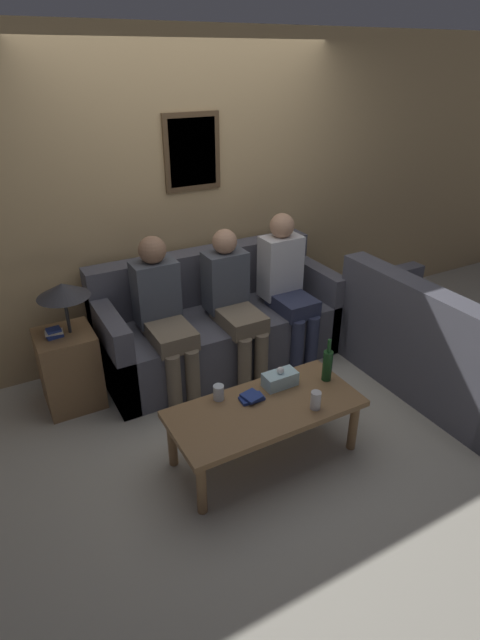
{
  "coord_description": "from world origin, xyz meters",
  "views": [
    {
      "loc": [
        -1.67,
        -2.9,
        2.38
      ],
      "look_at": [
        -0.15,
        -0.16,
        0.71
      ],
      "focal_mm": 28.0,
      "sensor_mm": 36.0,
      "label": 1
    }
  ],
  "objects_px": {
    "wine_bottle": "(327,365)",
    "drinking_glass": "(219,392)",
    "couch_main": "(218,325)",
    "person_middle": "(233,299)",
    "coffee_table": "(265,413)",
    "person_right": "(287,282)",
    "couch_side": "(440,350)",
    "person_left": "(163,310)"
  },
  "relations": [
    {
      "from": "wine_bottle",
      "to": "person_right",
      "type": "bearing_deg",
      "value": 71.49
    },
    {
      "from": "person_middle",
      "to": "couch_side",
      "type": "bearing_deg",
      "value": -38.44
    },
    {
      "from": "coffee_table",
      "to": "person_middle",
      "type": "height_order",
      "value": "person_middle"
    },
    {
      "from": "couch_main",
      "to": "person_middle",
      "type": "xyz_separation_m",
      "value": [
        0.04,
        -0.2,
        0.32
      ]
    },
    {
      "from": "drinking_glass",
      "to": "person_right",
      "type": "distance_m",
      "value": 1.41
    },
    {
      "from": "drinking_glass",
      "to": "couch_side",
      "type": "bearing_deg",
      "value": -5.56
    },
    {
      "from": "wine_bottle",
      "to": "drinking_glass",
      "type": "xyz_separation_m",
      "value": [
        -0.75,
        0.16,
        -0.07
      ]
    },
    {
      "from": "person_middle",
      "to": "person_right",
      "type": "distance_m",
      "value": 0.53
    },
    {
      "from": "person_middle",
      "to": "coffee_table",
      "type": "bearing_deg",
      "value": -107.52
    },
    {
      "from": "person_left",
      "to": "person_middle",
      "type": "height_order",
      "value": "person_left"
    },
    {
      "from": "couch_side",
      "to": "couch_main",
      "type": "bearing_deg",
      "value": 47.36
    },
    {
      "from": "wine_bottle",
      "to": "person_middle",
      "type": "distance_m",
      "value": 1.03
    },
    {
      "from": "couch_main",
      "to": "coffee_table",
      "type": "relative_size",
      "value": 1.64
    },
    {
      "from": "person_middle",
      "to": "person_left",
      "type": "bearing_deg",
      "value": 175.16
    },
    {
      "from": "couch_main",
      "to": "person_right",
      "type": "height_order",
      "value": "person_right"
    },
    {
      "from": "couch_side",
      "to": "person_middle",
      "type": "bearing_deg",
      "value": 51.56
    },
    {
      "from": "couch_main",
      "to": "wine_bottle",
      "type": "distance_m",
      "value": 1.24
    },
    {
      "from": "coffee_table",
      "to": "person_middle",
      "type": "bearing_deg",
      "value": 72.48
    },
    {
      "from": "couch_main",
      "to": "coffee_table",
      "type": "height_order",
      "value": "couch_main"
    },
    {
      "from": "coffee_table",
      "to": "person_middle",
      "type": "distance_m",
      "value": 1.15
    },
    {
      "from": "wine_bottle",
      "to": "drinking_glass",
      "type": "distance_m",
      "value": 0.77
    },
    {
      "from": "couch_side",
      "to": "person_middle",
      "type": "distance_m",
      "value": 1.69
    },
    {
      "from": "couch_main",
      "to": "person_right",
      "type": "distance_m",
      "value": 0.69
    },
    {
      "from": "wine_bottle",
      "to": "person_middle",
      "type": "xyz_separation_m",
      "value": [
        -0.19,
        1.01,
        0.12
      ]
    },
    {
      "from": "person_left",
      "to": "person_right",
      "type": "height_order",
      "value": "person_right"
    },
    {
      "from": "drinking_glass",
      "to": "person_middle",
      "type": "height_order",
      "value": "person_middle"
    },
    {
      "from": "person_left",
      "to": "coffee_table",
      "type": "bearing_deg",
      "value": -77.5
    },
    {
      "from": "wine_bottle",
      "to": "drinking_glass",
      "type": "height_order",
      "value": "wine_bottle"
    },
    {
      "from": "person_left",
      "to": "person_right",
      "type": "xyz_separation_m",
      "value": [
        1.11,
        -0.04,
        0.02
      ]
    },
    {
      "from": "couch_side",
      "to": "drinking_glass",
      "type": "height_order",
      "value": "couch_side"
    },
    {
      "from": "couch_main",
      "to": "coffee_table",
      "type": "distance_m",
      "value": 1.29
    },
    {
      "from": "coffee_table",
      "to": "person_middle",
      "type": "xyz_separation_m",
      "value": [
        0.33,
        1.06,
        0.29
      ]
    },
    {
      "from": "person_left",
      "to": "person_middle",
      "type": "distance_m",
      "value": 0.58
    },
    {
      "from": "couch_main",
      "to": "person_left",
      "type": "bearing_deg",
      "value": -164.58
    },
    {
      "from": "person_right",
      "to": "person_middle",
      "type": "bearing_deg",
      "value": -178.57
    },
    {
      "from": "couch_main",
      "to": "drinking_glass",
      "type": "xyz_separation_m",
      "value": [
        -0.52,
        -1.05,
        0.14
      ]
    },
    {
      "from": "couch_side",
      "to": "wine_bottle",
      "type": "relative_size",
      "value": 5.13
    },
    {
      "from": "person_middle",
      "to": "person_right",
      "type": "xyz_separation_m",
      "value": [
        0.53,
        0.01,
        0.03
      ]
    },
    {
      "from": "drinking_glass",
      "to": "wine_bottle",
      "type": "bearing_deg",
      "value": -11.99
    },
    {
      "from": "coffee_table",
      "to": "person_left",
      "type": "xyz_separation_m",
      "value": [
        -0.25,
        1.11,
        0.3
      ]
    },
    {
      "from": "couch_side",
      "to": "person_left",
      "type": "height_order",
      "value": "person_left"
    },
    {
      "from": "person_middle",
      "to": "person_right",
      "type": "relative_size",
      "value": 0.96
    }
  ]
}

